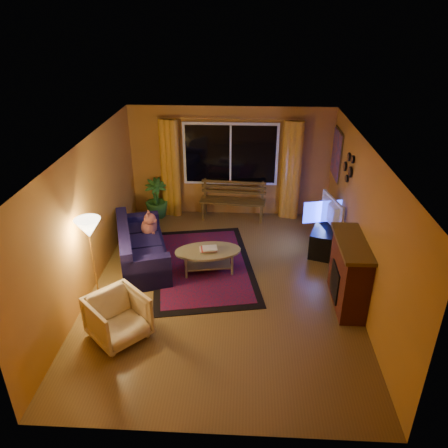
# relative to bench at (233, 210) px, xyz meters

# --- Properties ---
(floor) EXTENTS (4.50, 6.00, 0.02)m
(floor) POSITION_rel_bench_xyz_m (-0.07, -2.68, -0.23)
(floor) COLOR brown
(floor) RESTS_ON ground
(ceiling) EXTENTS (4.50, 6.00, 0.02)m
(ceiling) POSITION_rel_bench_xyz_m (-0.07, -2.68, 2.29)
(ceiling) COLOR white
(ceiling) RESTS_ON ground
(wall_back) EXTENTS (4.50, 0.02, 2.50)m
(wall_back) POSITION_rel_bench_xyz_m (-0.07, 0.33, 1.03)
(wall_back) COLOR #C07C2E
(wall_back) RESTS_ON ground
(wall_left) EXTENTS (0.02, 6.00, 2.50)m
(wall_left) POSITION_rel_bench_xyz_m (-2.33, -2.68, 1.03)
(wall_left) COLOR #C07C2E
(wall_left) RESTS_ON ground
(wall_right) EXTENTS (0.02, 6.00, 2.50)m
(wall_right) POSITION_rel_bench_xyz_m (2.19, -2.68, 1.03)
(wall_right) COLOR #C07C2E
(wall_right) RESTS_ON ground
(window) EXTENTS (2.00, 0.02, 1.30)m
(window) POSITION_rel_bench_xyz_m (-0.07, 0.27, 1.23)
(window) COLOR black
(window) RESTS_ON wall_back
(curtain_rod) EXTENTS (3.20, 0.03, 0.03)m
(curtain_rod) POSITION_rel_bench_xyz_m (-0.07, 0.22, 2.03)
(curtain_rod) COLOR #BF8C3F
(curtain_rod) RESTS_ON wall_back
(curtain_left) EXTENTS (0.36, 0.36, 2.24)m
(curtain_left) POSITION_rel_bench_xyz_m (-1.42, 0.20, 0.90)
(curtain_left) COLOR orange
(curtain_left) RESTS_ON ground
(curtain_right) EXTENTS (0.36, 0.36, 2.24)m
(curtain_right) POSITION_rel_bench_xyz_m (1.28, 0.20, 0.90)
(curtain_right) COLOR orange
(curtain_right) RESTS_ON ground
(bench) EXTENTS (1.50, 0.56, 0.44)m
(bench) POSITION_rel_bench_xyz_m (0.00, 0.00, 0.00)
(bench) COLOR #4F3713
(bench) RESTS_ON ground
(potted_plant) EXTENTS (0.62, 0.62, 0.91)m
(potted_plant) POSITION_rel_bench_xyz_m (-1.76, 0.02, 0.23)
(potted_plant) COLOR #235B1E
(potted_plant) RESTS_ON ground
(sofa) EXTENTS (1.38, 2.09, 0.78)m
(sofa) POSITION_rel_bench_xyz_m (-1.62, -2.03, 0.17)
(sofa) COLOR #151040
(sofa) RESTS_ON ground
(dog) EXTENTS (0.47, 0.56, 0.53)m
(dog) POSITION_rel_bench_xyz_m (-1.57, -1.60, 0.43)
(dog) COLOR #9F5047
(dog) RESTS_ON sofa
(armchair) EXTENTS (1.03, 1.03, 0.77)m
(armchair) POSITION_rel_bench_xyz_m (-1.52, -4.10, 0.17)
(armchair) COLOR beige
(armchair) RESTS_ON ground
(floor_lamp) EXTENTS (0.34, 0.34, 1.56)m
(floor_lamp) POSITION_rel_bench_xyz_m (-2.07, -3.33, 0.56)
(floor_lamp) COLOR #BF8C3F
(floor_lamp) RESTS_ON ground
(rug) EXTENTS (2.33, 3.18, 0.02)m
(rug) POSITION_rel_bench_xyz_m (-0.49, -2.07, -0.21)
(rug) COLOR maroon
(rug) RESTS_ON ground
(coffee_table) EXTENTS (1.40, 1.40, 0.44)m
(coffee_table) POSITION_rel_bench_xyz_m (-0.37, -2.23, -0.00)
(coffee_table) COLOR #93885C
(coffee_table) RESTS_ON ground
(tv_console) EXTENTS (0.77, 1.30, 0.51)m
(tv_console) POSITION_rel_bench_xyz_m (1.90, -1.22, 0.04)
(tv_console) COLOR black
(tv_console) RESTS_ON ground
(television) EXTENTS (0.35, 0.97, 0.56)m
(television) POSITION_rel_bench_xyz_m (1.90, -1.22, 0.57)
(television) COLOR black
(television) RESTS_ON tv_console
(fireplace) EXTENTS (0.40, 1.20, 1.10)m
(fireplace) POSITION_rel_bench_xyz_m (1.98, -3.08, 0.33)
(fireplace) COLOR maroon
(fireplace) RESTS_ON ground
(mirror_cluster) EXTENTS (0.06, 0.60, 0.56)m
(mirror_cluster) POSITION_rel_bench_xyz_m (2.14, -1.38, 1.58)
(mirror_cluster) COLOR black
(mirror_cluster) RESTS_ON wall_right
(painting) EXTENTS (0.04, 0.76, 0.96)m
(painting) POSITION_rel_bench_xyz_m (2.15, -0.23, 1.43)
(painting) COLOR #CA4A2A
(painting) RESTS_ON wall_right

